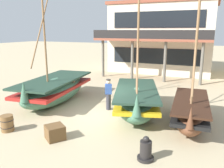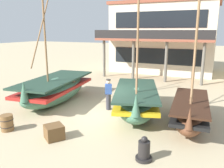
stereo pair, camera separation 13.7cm
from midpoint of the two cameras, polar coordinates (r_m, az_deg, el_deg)
name	(u,v)px [view 2 (the right image)]	position (r m, az deg, el deg)	size (l,w,h in m)	color
ground_plane	(104,115)	(11.74, -1.71, -7.70)	(120.00, 120.00, 0.00)	tan
fishing_boat_near_left	(136,100)	(11.60, 6.39, -4.09)	(3.45, 5.32, 5.75)	#427056
fishing_boat_centre_large	(55,89)	(13.95, -13.77, -1.25)	(3.07, 6.04, 7.42)	#427056
fishing_boat_far_right	(190,111)	(10.85, 19.31, -6.50)	(1.81, 4.51, 5.66)	brown
fisherman_by_hull	(108,95)	(12.23, -0.58, -2.69)	(0.42, 0.36, 1.68)	#33333D
capstan_winch	(144,151)	(7.91, 8.53, -16.20)	(0.56, 0.56, 0.85)	black
wooden_barrel	(7,123)	(10.83, -24.49, -8.83)	(0.56, 0.56, 0.70)	brown
cargo_crate	(54,132)	(9.47, -13.87, -11.60)	(0.68, 0.68, 0.56)	brown
harbor_building_main	(164,37)	(24.49, 12.96, 11.30)	(10.29, 8.73, 6.94)	beige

